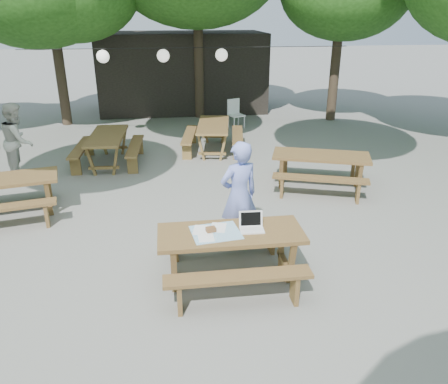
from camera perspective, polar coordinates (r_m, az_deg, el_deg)
name	(u,v)px	position (r m, az deg, el deg)	size (l,w,h in m)	color
ground	(185,239)	(7.40, -5.14, -6.17)	(80.00, 80.00, 0.00)	slate
pavilion	(183,71)	(17.13, -5.42, 15.40)	(6.00, 3.00, 2.80)	black
main_picnic_table	(231,255)	(6.18, 0.87, -8.17)	(2.00, 1.58, 0.75)	#52341D
picnic_table_nw	(2,197)	(8.96, -27.00, -0.63)	(2.19, 1.94, 0.75)	#52341D
picnic_table_ne	(320,171)	(9.54, 12.40, 2.75)	(2.31, 2.10, 0.75)	#52341D
picnic_table_far_w	(108,149)	(11.17, -14.86, 5.46)	(1.67, 2.03, 0.75)	#52341D
picnic_table_far_e	(213,137)	(11.84, -1.40, 7.18)	(1.85, 2.12, 0.75)	#52341D
woman	(239,196)	(6.81, 1.97, -0.49)	(0.64, 0.42, 1.76)	#7B8CE1
second_person	(18,141)	(10.85, -25.32, 6.08)	(0.83, 0.65, 1.70)	silver
plastic_chair	(236,119)	(14.38, 1.58, 9.45)	(0.57, 0.57, 0.90)	white
laptop	(251,225)	(6.07, 3.59, -4.30)	(0.34, 0.27, 0.24)	white
tabletop_clutter	(214,232)	(5.98, -1.29, -5.21)	(0.72, 0.63, 0.08)	#3A98C8
paper_lanterns	(164,56)	(12.53, -7.89, 17.24)	(9.00, 0.34, 0.38)	black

